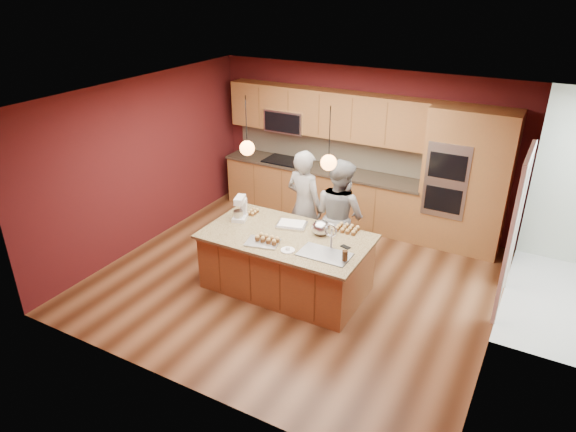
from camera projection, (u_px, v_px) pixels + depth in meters
The scene contains 24 objects.
floor at pixel (296, 279), 7.59m from camera, with size 5.50×5.50×0.00m, color #442412.
ceiling at pixel (297, 97), 6.42m from camera, with size 5.50×5.50×0.00m, color white.
wall_back at pixel (363, 146), 8.99m from camera, with size 5.50×5.50×0.00m, color #4E1517.
wall_front at pixel (177, 284), 5.03m from camera, with size 5.50×5.50×0.00m, color #4E1517.
wall_left at pixel (144, 163), 8.20m from camera, with size 5.00×5.00×0.00m, color #4E1517.
wall_right at pixel (510, 241), 5.81m from camera, with size 5.00×5.00×0.00m, color #4E1517.
cabinet_run at pixel (321, 164), 9.24m from camera, with size 3.74×0.64×2.30m.
oven_column at pixel (466, 181), 8.03m from camera, with size 1.30×0.62×2.30m.
doorway_trim at pixel (513, 236), 6.59m from camera, with size 0.08×1.11×2.20m, color white, non-canonical shape.
pendant_left at pixel (247, 148), 6.80m from camera, with size 0.20×0.20×0.80m.
pendant_right at pixel (329, 162), 6.28m from camera, with size 0.20×0.20×0.80m.
island at pixel (287, 262), 7.21m from camera, with size 2.29×1.29×1.22m.
person_left at pixel (304, 206), 7.81m from camera, with size 0.65×0.42×1.77m, color black.
person_right at pixel (340, 215), 7.56m from camera, with size 0.84×0.65×1.73m, color gray.
stand_mixer at pixel (240, 210), 7.43m from camera, with size 0.25×0.30×0.36m.
sheet_cake at pixel (292, 225), 7.29m from camera, with size 0.48×0.40×0.05m.
cooling_rack at pixel (263, 242), 6.83m from camera, with size 0.43×0.31×0.02m, color #AFB3B7.
mixing_bowl at pixel (321, 228), 7.03m from camera, with size 0.25×0.25×0.22m, color silver.
plate at pixel (288, 250), 6.65m from camera, with size 0.18×0.18×0.01m, color white.
tumbler at pixel (345, 256), 6.39m from camera, with size 0.07×0.07×0.14m, color #382111.
phone at pixel (345, 247), 6.73m from camera, with size 0.13×0.07×0.01m, color black.
cupcakes_left at pixel (253, 212), 7.65m from camera, with size 0.14×0.21×0.06m, color tan, non-canonical shape.
cupcakes_rack at pixel (267, 239), 6.83m from camera, with size 0.34×0.17×0.08m, color tan, non-canonical shape.
cupcakes_right at pixel (347, 229), 7.15m from camera, with size 0.32×0.24×0.07m, color tan, non-canonical shape.
Camera 1 is at (3.00, -5.70, 4.12)m, focal length 32.00 mm.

